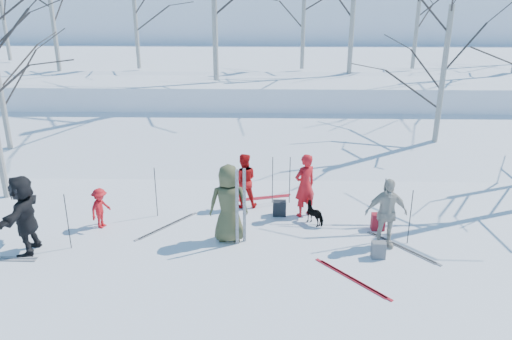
{
  "coord_description": "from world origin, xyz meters",
  "views": [
    {
      "loc": [
        0.3,
        -10.3,
        5.62
      ],
      "look_at": [
        0.0,
        1.5,
        1.3
      ],
      "focal_mm": 35.0,
      "sensor_mm": 36.0,
      "label": 1
    }
  ],
  "objects_px": {
    "skier_cream_east": "(386,213)",
    "backpack_grey": "(378,250)",
    "skier_grey_west": "(24,215)",
    "backpack_red": "(378,222)",
    "skier_olive_center": "(229,204)",
    "skier_red_north": "(305,185)",
    "skier_redor_behind": "(244,181)",
    "backpack_dark": "(279,208)",
    "dog": "(315,213)",
    "skier_red_seated": "(101,208)"
  },
  "relations": [
    {
      "from": "skier_olive_center",
      "to": "skier_cream_east",
      "type": "height_order",
      "value": "skier_olive_center"
    },
    {
      "from": "skier_olive_center",
      "to": "backpack_red",
      "type": "bearing_deg",
      "value": -176.18
    },
    {
      "from": "dog",
      "to": "skier_olive_center",
      "type": "bearing_deg",
      "value": -17.87
    },
    {
      "from": "backpack_grey",
      "to": "skier_redor_behind",
      "type": "bearing_deg",
      "value": 139.07
    },
    {
      "from": "skier_red_seated",
      "to": "backpack_grey",
      "type": "height_order",
      "value": "skier_red_seated"
    },
    {
      "from": "skier_olive_center",
      "to": "backpack_grey",
      "type": "bearing_deg",
      "value": 161.35
    },
    {
      "from": "skier_olive_center",
      "to": "skier_red_north",
      "type": "xyz_separation_m",
      "value": [
        1.86,
        1.39,
        -0.09
      ]
    },
    {
      "from": "skier_cream_east",
      "to": "backpack_red",
      "type": "height_order",
      "value": "skier_cream_east"
    },
    {
      "from": "dog",
      "to": "backpack_grey",
      "type": "distance_m",
      "value": 2.09
    },
    {
      "from": "skier_red_north",
      "to": "skier_redor_behind",
      "type": "relative_size",
      "value": 1.12
    },
    {
      "from": "skier_grey_west",
      "to": "backpack_red",
      "type": "height_order",
      "value": "skier_grey_west"
    },
    {
      "from": "skier_red_seated",
      "to": "dog",
      "type": "distance_m",
      "value": 5.35
    },
    {
      "from": "backpack_red",
      "to": "backpack_dark",
      "type": "bearing_deg",
      "value": 162.56
    },
    {
      "from": "backpack_grey",
      "to": "skier_red_seated",
      "type": "bearing_deg",
      "value": 168.41
    },
    {
      "from": "dog",
      "to": "backpack_grey",
      "type": "bearing_deg",
      "value": 85.18
    },
    {
      "from": "skier_olive_center",
      "to": "dog",
      "type": "distance_m",
      "value": 2.39
    },
    {
      "from": "skier_redor_behind",
      "to": "backpack_dark",
      "type": "bearing_deg",
      "value": 145.27
    },
    {
      "from": "skier_red_north",
      "to": "backpack_red",
      "type": "distance_m",
      "value": 2.03
    },
    {
      "from": "skier_red_seated",
      "to": "skier_grey_west",
      "type": "relative_size",
      "value": 0.56
    },
    {
      "from": "skier_grey_west",
      "to": "dog",
      "type": "xyz_separation_m",
      "value": [
        6.58,
        1.59,
        -0.64
      ]
    },
    {
      "from": "skier_red_seated",
      "to": "backpack_dark",
      "type": "bearing_deg",
      "value": -60.31
    },
    {
      "from": "backpack_grey",
      "to": "skier_olive_center",
      "type": "bearing_deg",
      "value": 167.19
    },
    {
      "from": "skier_olive_center",
      "to": "skier_cream_east",
      "type": "bearing_deg",
      "value": 170.71
    },
    {
      "from": "skier_grey_west",
      "to": "skier_olive_center",
      "type": "bearing_deg",
      "value": 97.31
    },
    {
      "from": "skier_olive_center",
      "to": "skier_cream_east",
      "type": "xyz_separation_m",
      "value": [
        3.58,
        -0.22,
        -0.1
      ]
    },
    {
      "from": "skier_olive_center",
      "to": "skier_cream_east",
      "type": "relative_size",
      "value": 1.12
    },
    {
      "from": "skier_cream_east",
      "to": "backpack_grey",
      "type": "xyz_separation_m",
      "value": [
        -0.23,
        -0.55,
        -0.64
      ]
    },
    {
      "from": "skier_redor_behind",
      "to": "skier_grey_west",
      "type": "xyz_separation_m",
      "value": [
        -4.72,
        -2.6,
        0.16
      ]
    },
    {
      "from": "skier_cream_east",
      "to": "backpack_red",
      "type": "distance_m",
      "value": 1.04
    },
    {
      "from": "skier_olive_center",
      "to": "dog",
      "type": "xyz_separation_m",
      "value": [
        2.11,
        0.92,
        -0.66
      ]
    },
    {
      "from": "backpack_grey",
      "to": "backpack_dark",
      "type": "relative_size",
      "value": 0.95
    },
    {
      "from": "skier_olive_center",
      "to": "backpack_dark",
      "type": "height_order",
      "value": "skier_olive_center"
    },
    {
      "from": "skier_cream_east",
      "to": "skier_grey_west",
      "type": "xyz_separation_m",
      "value": [
        -8.06,
        -0.45,
        0.09
      ]
    },
    {
      "from": "skier_cream_east",
      "to": "skier_olive_center",
      "type": "bearing_deg",
      "value": 171.22
    },
    {
      "from": "skier_red_north",
      "to": "skier_grey_west",
      "type": "relative_size",
      "value": 0.92
    },
    {
      "from": "skier_red_seated",
      "to": "backpack_dark",
      "type": "relative_size",
      "value": 2.57
    },
    {
      "from": "skier_cream_east",
      "to": "skier_redor_behind",
      "type": "bearing_deg",
      "value": 141.89
    },
    {
      "from": "skier_grey_west",
      "to": "backpack_red",
      "type": "xyz_separation_m",
      "value": [
        8.1,
        1.29,
        -0.7
      ]
    },
    {
      "from": "skier_olive_center",
      "to": "dog",
      "type": "height_order",
      "value": "skier_olive_center"
    },
    {
      "from": "skier_olive_center",
      "to": "skier_red_seated",
      "type": "relative_size",
      "value": 1.82
    },
    {
      "from": "backpack_red",
      "to": "backpack_grey",
      "type": "height_order",
      "value": "backpack_red"
    },
    {
      "from": "skier_olive_center",
      "to": "backpack_red",
      "type": "distance_m",
      "value": 3.74
    },
    {
      "from": "backpack_dark",
      "to": "skier_grey_west",
      "type": "bearing_deg",
      "value": -160.23
    },
    {
      "from": "skier_red_north",
      "to": "skier_red_seated",
      "type": "bearing_deg",
      "value": -22.95
    },
    {
      "from": "skier_red_north",
      "to": "backpack_dark",
      "type": "height_order",
      "value": "skier_red_north"
    },
    {
      "from": "skier_grey_west",
      "to": "backpack_red",
      "type": "bearing_deg",
      "value": 97.82
    },
    {
      "from": "skier_cream_east",
      "to": "backpack_grey",
      "type": "height_order",
      "value": "skier_cream_east"
    },
    {
      "from": "skier_olive_center",
      "to": "skier_grey_west",
      "type": "relative_size",
      "value": 1.02
    },
    {
      "from": "skier_redor_behind",
      "to": "skier_cream_east",
      "type": "height_order",
      "value": "skier_cream_east"
    },
    {
      "from": "skier_cream_east",
      "to": "backpack_dark",
      "type": "relative_size",
      "value": 4.14
    }
  ]
}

